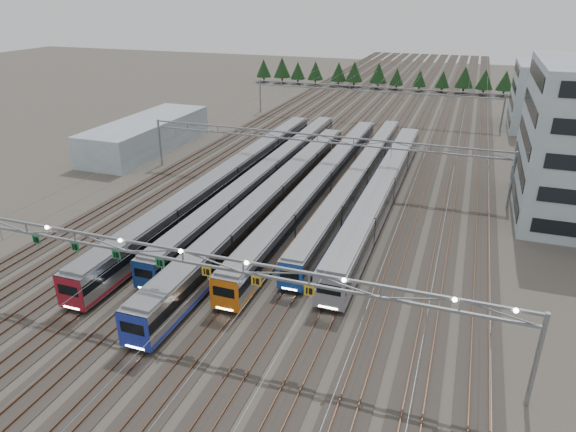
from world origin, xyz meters
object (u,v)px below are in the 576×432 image
(train_a, at_px, (229,178))
(train_c, at_px, (272,198))
(gantry_far, at_px, (373,93))
(gantry_mid, at_px, (317,144))
(depot_bldg_north, at_px, (568,98))
(train_f, at_px, (383,190))
(train_e, at_px, (358,177))
(train_d, at_px, (321,183))
(west_shed, at_px, (147,135))
(gantry_near, at_px, (182,259))
(train_b, at_px, (268,174))

(train_a, distance_m, train_c, 10.45)
(gantry_far, bearing_deg, gantry_mid, -90.00)
(depot_bldg_north, bearing_deg, train_a, -131.72)
(train_c, distance_m, train_f, 15.68)
(gantry_mid, bearing_deg, train_c, -99.60)
(train_e, height_order, train_f, train_f)
(train_a, xyz_separation_m, train_c, (9.00, -5.31, 0.02))
(train_c, relative_size, gantry_mid, 1.12)
(train_d, relative_size, west_shed, 2.15)
(train_e, bearing_deg, train_d, -134.05)
(train_a, xyz_separation_m, train_e, (18.00, 7.46, -0.22))
(train_d, height_order, gantry_mid, gantry_mid)
(gantry_mid, distance_m, depot_bldg_north, 64.63)
(train_d, relative_size, depot_bldg_north, 2.93)
(train_c, xyz_separation_m, train_e, (9.00, 12.76, -0.24))
(gantry_near, xyz_separation_m, west_shed, (-35.86, 47.85, -4.29))
(gantry_near, relative_size, gantry_mid, 1.00)
(train_a, xyz_separation_m, gantry_far, (11.25, 53.00, 4.16))
(train_f, bearing_deg, train_a, -173.25)
(train_e, distance_m, gantry_near, 40.47)
(train_c, bearing_deg, train_f, 30.56)
(train_e, height_order, gantry_mid, gantry_mid)
(train_c, relative_size, gantry_near, 1.12)
(train_b, relative_size, train_c, 1.05)
(train_d, distance_m, gantry_far, 50.42)
(gantry_near, bearing_deg, train_d, 86.24)
(train_a, height_order, train_d, train_a)
(train_f, xyz_separation_m, gantry_near, (-11.30, -34.78, 4.78))
(train_c, bearing_deg, depot_bldg_north, 55.96)
(train_f, distance_m, depot_bldg_north, 63.05)
(train_a, distance_m, train_e, 19.49)
(train_c, height_order, gantry_near, gantry_near)
(train_c, relative_size, train_e, 1.00)
(gantry_near, distance_m, depot_bldg_north, 99.10)
(depot_bldg_north, bearing_deg, train_f, -117.90)
(gantry_mid, bearing_deg, depot_bldg_north, 51.00)
(train_a, bearing_deg, train_e, 22.51)
(train_b, bearing_deg, train_f, -5.29)
(depot_bldg_north, relative_size, west_shed, 0.73)
(train_f, distance_m, gantry_far, 51.74)
(train_e, bearing_deg, train_a, -157.49)
(train_d, bearing_deg, gantry_near, -93.76)
(train_a, distance_m, west_shed, 29.26)
(train_d, bearing_deg, depot_bldg_north, 55.27)
(train_c, height_order, train_e, train_c)
(train_d, xyz_separation_m, west_shed, (-38.16, 12.92, 0.64))
(train_b, distance_m, gantry_far, 49.33)
(west_shed, bearing_deg, train_d, -18.71)
(depot_bldg_north, distance_m, west_shed, 87.68)
(train_b, xyz_separation_m, train_c, (4.50, -9.64, 0.20))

